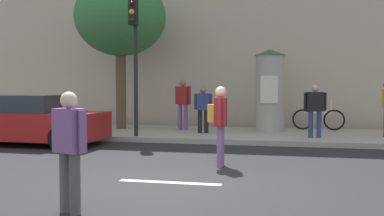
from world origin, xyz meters
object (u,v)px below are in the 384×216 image
(poster_column, at_px, (270,90))
(pedestrian_near_pole, at_px, (69,143))
(pedestrian_in_red_top, at_px, (315,107))
(pedestrian_in_light_jacket, at_px, (183,100))
(traffic_light, at_px, (134,45))
(street_tree, at_px, (120,18))
(pedestrian_in_dark_shirt, at_px, (219,119))
(pedestrian_with_backpack, at_px, (203,106))
(bicycle_leaning, at_px, (318,119))
(parked_car_red, at_px, (28,120))

(poster_column, bearing_deg, pedestrian_near_pole, -102.66)
(pedestrian_in_red_top, distance_m, pedestrian_in_light_jacket, 4.60)
(pedestrian_near_pole, bearing_deg, pedestrian_in_red_top, 66.16)
(poster_column, relative_size, pedestrian_in_light_jacket, 1.57)
(traffic_light, distance_m, pedestrian_in_light_jacket, 3.00)
(street_tree, bearing_deg, pedestrian_near_pole, -72.04)
(poster_column, height_order, street_tree, street_tree)
(traffic_light, bearing_deg, pedestrian_in_dark_shirt, -48.57)
(pedestrian_in_dark_shirt, bearing_deg, traffic_light, 131.43)
(poster_column, bearing_deg, pedestrian_in_red_top, -50.42)
(street_tree, distance_m, pedestrian_with_backpack, 4.51)
(pedestrian_in_light_jacket, bearing_deg, pedestrian_in_red_top, -18.51)
(traffic_light, xyz_separation_m, pedestrian_in_dark_shirt, (3.14, -3.55, -1.93))
(pedestrian_in_dark_shirt, relative_size, bicycle_leaning, 0.94)
(poster_column, bearing_deg, pedestrian_in_light_jacket, -176.02)
(traffic_light, distance_m, pedestrian_near_pole, 7.73)
(traffic_light, height_order, bicycle_leaning, traffic_light)
(street_tree, distance_m, pedestrian_in_red_top, 7.43)
(pedestrian_in_red_top, xyz_separation_m, pedestrian_with_backpack, (-3.46, 0.56, -0.05))
(traffic_light, distance_m, pedestrian_in_red_top, 5.68)
(pedestrian_in_dark_shirt, height_order, pedestrian_with_backpack, pedestrian_in_dark_shirt)
(poster_column, bearing_deg, street_tree, -177.18)
(pedestrian_near_pole, xyz_separation_m, pedestrian_in_red_top, (3.56, 8.07, 0.15))
(poster_column, xyz_separation_m, parked_car_red, (-6.68, -3.82, -0.86))
(pedestrian_with_backpack, xyz_separation_m, bicycle_leaning, (3.73, 1.81, -0.48))
(bicycle_leaning, bearing_deg, poster_column, -156.68)
(pedestrian_in_light_jacket, distance_m, parked_car_red, 5.20)
(poster_column, distance_m, pedestrian_in_red_top, 2.22)
(pedestrian_near_pole, distance_m, bicycle_leaning, 11.13)
(street_tree, distance_m, pedestrian_in_dark_shirt, 7.93)
(poster_column, distance_m, parked_car_red, 7.74)
(poster_column, height_order, pedestrian_near_pole, poster_column)
(pedestrian_near_pole, xyz_separation_m, parked_car_red, (-4.50, 5.91, -0.23))
(street_tree, relative_size, pedestrian_in_light_jacket, 3.04)
(parked_car_red, bearing_deg, pedestrian_with_backpack, 30.56)
(parked_car_red, bearing_deg, bicycle_leaning, 28.53)
(pedestrian_in_dark_shirt, bearing_deg, poster_column, 82.47)
(pedestrian_in_light_jacket, bearing_deg, pedestrian_in_dark_shirt, -69.44)
(pedestrian_in_red_top, height_order, parked_car_red, pedestrian_in_red_top)
(pedestrian_with_backpack, height_order, parked_car_red, pedestrian_with_backpack)
(poster_column, bearing_deg, pedestrian_with_backpack, -152.14)
(bicycle_leaning, bearing_deg, street_tree, -172.02)
(street_tree, bearing_deg, traffic_light, -59.13)
(poster_column, height_order, pedestrian_with_backpack, poster_column)
(traffic_light, distance_m, poster_column, 4.84)
(pedestrian_near_pole, distance_m, pedestrian_in_red_top, 8.82)
(traffic_light, bearing_deg, pedestrian_near_pole, -76.46)
(pedestrian_with_backpack, bearing_deg, bicycle_leaning, 25.90)
(street_tree, xyz_separation_m, pedestrian_in_light_jacket, (2.28, 0.05, -2.90))
(poster_column, bearing_deg, traffic_light, -147.84)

